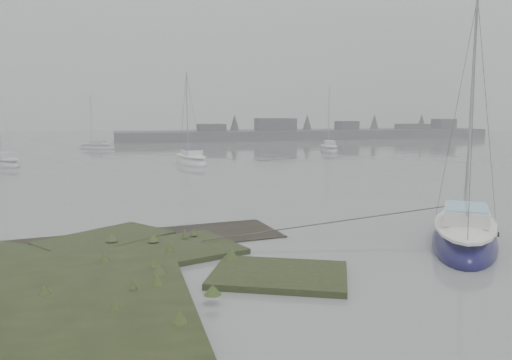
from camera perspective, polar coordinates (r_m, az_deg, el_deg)
name	(u,v)px	position (r m, az deg, el deg)	size (l,w,h in m)	color
ground	(161,163)	(42.87, -10.77, 1.90)	(160.00, 160.00, 0.00)	slate
far_shoreline	(314,133)	(80.42, 6.70, 5.31)	(60.00, 8.00, 4.15)	#4C4F51
sailboat_main	(464,237)	(17.78, 22.72, -6.03)	(5.28, 6.08, 8.62)	#0E0C3A
sailboat_white	(191,161)	(41.94, -7.45, 2.18)	(2.97, 6.03, 8.15)	white
sailboat_far_a	(5,163)	(44.91, -26.79, 1.73)	(3.89, 5.12, 7.01)	silver
sailboat_far_b	(329,149)	(55.04, 8.34, 3.49)	(3.29, 5.71, 7.66)	#A8ACB3
sailboat_far_c	(97,147)	(61.07, -17.72, 3.59)	(4.80, 3.95, 6.69)	#B0B7BB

